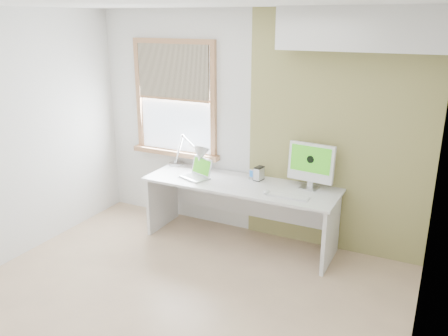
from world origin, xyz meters
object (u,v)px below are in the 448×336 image
Objects in this scene: imac at (311,163)px; desk at (242,198)px; desk_lamp at (195,155)px; laptop at (198,173)px; external_drive at (259,174)px.

desk is at bearing -169.32° from imac.
desk_lamp is 0.24m from laptop.
desk is 3.20× the size of desk_lamp.
desk is 13.93× the size of external_drive.
external_drive is at bearing 6.45° from desk_lamp.
desk is 4.30× the size of imac.
external_drive is 0.31× the size of imac.
laptop is (0.10, -0.14, -0.16)m from desk_lamp.
laptop is (-0.52, -0.10, 0.25)m from desk.
desk is 0.75m from desk_lamp.
desk_lamp reaches higher than desk.
desk_lamp is at bearing 127.41° from laptop.
desk is at bearing 10.59° from laptop.
external_drive is (0.78, 0.09, -0.14)m from desk_lamp.
external_drive is at bearing -178.82° from imac.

